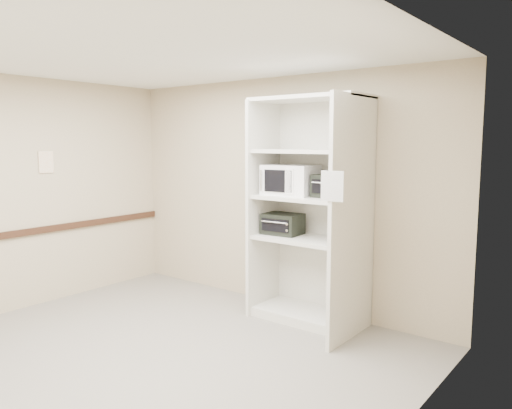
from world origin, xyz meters
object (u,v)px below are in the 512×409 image
Objects in this scene: toaster_oven_upper at (335,186)px; microwave at (291,180)px; toaster_oven_lower at (283,224)px; shelving_unit at (313,219)px.

microwave is at bearing -172.24° from toaster_oven_upper.
toaster_oven_lower is at bearing -179.21° from microwave.
microwave is (-0.30, 0.02, 0.40)m from shelving_unit.
microwave is 0.53m from toaster_oven_upper.
microwave is 1.32× the size of toaster_oven_lower.
toaster_oven_upper is at bearing 0.58° from toaster_oven_lower.
toaster_oven_upper is at bearing 13.82° from shelving_unit.
shelving_unit is 0.43m from toaster_oven_upper.
toaster_oven_upper is 0.77m from toaster_oven_lower.
toaster_oven_lower is (-0.40, 0.01, -0.09)m from shelving_unit.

